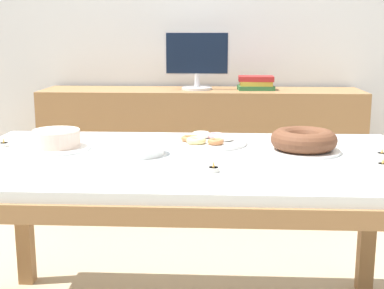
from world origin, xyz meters
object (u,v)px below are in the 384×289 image
object	(u,v)px
computer_monitor	(197,60)
plate_stack	(137,148)
cake_chocolate_round	(57,141)
tealight_left_edge	(4,144)
cake_golden_bundt	(304,141)
tealight_centre	(214,169)
tealight_right_edge	(382,155)
tealight_near_cakes	(383,165)
book_stack	(256,83)
pastry_platter	(207,141)

from	to	relation	value
computer_monitor	plate_stack	size ratio (longest dim) A/B	2.02
cake_chocolate_round	tealight_left_edge	size ratio (longest dim) A/B	6.58
cake_chocolate_round	cake_golden_bundt	distance (m)	0.98
cake_chocolate_round	plate_stack	bearing A→B (deg)	-11.61
computer_monitor	tealight_centre	world-z (taller)	computer_monitor
tealight_left_edge	tealight_right_edge	world-z (taller)	same
tealight_left_edge	tealight_right_edge	xyz separation A→B (m)	(1.50, -0.12, 0.00)
cake_golden_bundt	tealight_left_edge	xyz separation A→B (m)	(-1.22, 0.05, -0.03)
tealight_near_cakes	tealight_centre	distance (m)	0.59
computer_monitor	tealight_left_edge	bearing A→B (deg)	-117.62
tealight_right_edge	tealight_near_cakes	world-z (taller)	same
computer_monitor	tealight_right_edge	world-z (taller)	computer_monitor
book_stack	tealight_right_edge	world-z (taller)	book_stack
computer_monitor	plate_stack	distance (m)	1.55
computer_monitor	tealight_right_edge	distance (m)	1.72
tealight_centre	tealight_left_edge	bearing A→B (deg)	157.16
plate_stack	tealight_centre	world-z (taller)	plate_stack
computer_monitor	tealight_left_edge	size ratio (longest dim) A/B	10.60
plate_stack	tealight_right_edge	xyz separation A→B (m)	(0.93, -0.00, -0.01)
tealight_left_edge	tealight_centre	world-z (taller)	same
cake_golden_bundt	plate_stack	world-z (taller)	cake_golden_bundt
book_stack	tealight_centre	size ratio (longest dim) A/B	6.06
plate_stack	cake_golden_bundt	bearing A→B (deg)	6.05
cake_chocolate_round	tealight_left_edge	bearing A→B (deg)	168.68
cake_golden_bundt	computer_monitor	bearing A→B (deg)	108.28
cake_chocolate_round	tealight_left_edge	distance (m)	0.24
book_stack	plate_stack	bearing A→B (deg)	-109.88
cake_golden_bundt	book_stack	bearing A→B (deg)	93.71
cake_golden_bundt	tealight_centre	bearing A→B (deg)	-137.56
cake_golden_bundt	tealight_right_edge	size ratio (longest dim) A/B	7.11
computer_monitor	plate_stack	xyz separation A→B (m)	(-0.17, -1.52, -0.26)
book_stack	plate_stack	xyz separation A→B (m)	(-0.55, -1.52, -0.11)
cake_golden_bundt	plate_stack	xyz separation A→B (m)	(-0.64, -0.07, -0.02)
plate_stack	cake_chocolate_round	bearing A→B (deg)	168.39
cake_chocolate_round	tealight_centre	world-z (taller)	cake_chocolate_round
cake_golden_bundt	tealight_right_edge	distance (m)	0.29
tealight_right_edge	tealight_left_edge	bearing A→B (deg)	175.57
book_stack	tealight_centre	world-z (taller)	book_stack
computer_monitor	tealight_left_edge	xyz separation A→B (m)	(-0.74, -1.41, -0.27)
tealight_right_edge	tealight_near_cakes	xyz separation A→B (m)	(-0.04, -0.16, 0.00)
tealight_left_edge	tealight_right_edge	size ratio (longest dim) A/B	1.00
pastry_platter	tealight_right_edge	world-z (taller)	pastry_platter
tealight_left_edge	tealight_near_cakes	distance (m)	1.48
cake_golden_bundt	tealight_centre	world-z (taller)	cake_golden_bundt
cake_chocolate_round	tealight_right_edge	world-z (taller)	cake_chocolate_round
plate_stack	tealight_left_edge	size ratio (longest dim) A/B	5.25
book_stack	cake_chocolate_round	xyz separation A→B (m)	(-0.88, -1.45, -0.10)
tealight_right_edge	tealight_centre	world-z (taller)	same
tealight_left_edge	cake_golden_bundt	bearing A→B (deg)	-2.24
cake_golden_bundt	tealight_left_edge	bearing A→B (deg)	177.76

